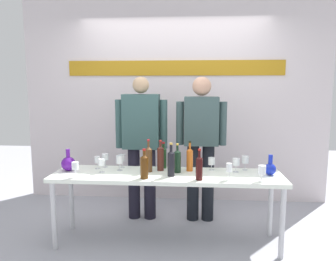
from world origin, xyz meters
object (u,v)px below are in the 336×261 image
(wine_bottle_2, at_px, (177,160))
(wine_bottle_5, at_px, (149,158))
(decanter_blue_right, at_px, (270,168))
(wine_bottle_4, at_px, (199,167))
(wine_glass_left_5, at_px, (97,160))
(wine_glass_right_0, at_px, (262,170))
(wine_glass_left_2, at_px, (122,158))
(wine_glass_right_1, at_px, (229,168))
(display_table, at_px, (167,180))
(wine_glass_right_4, at_px, (245,160))
(wine_bottle_7, at_px, (171,162))
(wine_bottle_0, at_px, (144,166))
(presenter_right, at_px, (201,140))
(wine_bottle_1, at_px, (163,157))
(wine_bottle_3, at_px, (190,159))
(presenter_left, at_px, (141,139))
(wine_glass_left_0, at_px, (101,163))
(wine_glass_left_1, at_px, (120,160))
(wine_glass_left_4, at_px, (75,166))
(decanter_blue_left, at_px, (68,163))
(wine_glass_right_3, at_px, (236,162))
(wine_glass_left_3, at_px, (105,157))
(wine_glass_right_2, at_px, (212,161))
(wine_bottle_6, at_px, (160,157))

(wine_bottle_2, distance_m, wine_bottle_5, 0.29)
(decanter_blue_right, xyz_separation_m, wine_bottle_4, (-0.70, -0.22, 0.06))
(wine_glass_left_5, bearing_deg, wine_glass_right_0, -11.03)
(wine_glass_left_2, height_order, wine_glass_right_1, wine_glass_right_1)
(display_table, relative_size, wine_glass_right_4, 15.13)
(wine_bottle_7, height_order, wine_glass_right_1, wine_bottle_7)
(wine_bottle_0, xyz_separation_m, wine_glass_right_0, (1.09, -0.00, -0.02))
(presenter_right, relative_size, wine_bottle_4, 5.74)
(display_table, distance_m, wine_bottle_7, 0.22)
(wine_bottle_7, relative_size, wine_glass_right_1, 2.10)
(display_table, height_order, wine_glass_right_0, wine_glass_right_0)
(wine_bottle_1, height_order, wine_bottle_3, wine_bottle_3)
(display_table, xyz_separation_m, wine_bottle_4, (0.32, -0.19, 0.19))
(decanter_blue_right, relative_size, presenter_left, 0.12)
(wine_bottle_2, distance_m, wine_bottle_4, 0.33)
(wine_bottle_1, relative_size, wine_glass_left_0, 2.00)
(presenter_right, height_order, wine_bottle_3, presenter_right)
(wine_bottle_4, bearing_deg, wine_glass_left_1, 161.33)
(wine_glass_left_4, bearing_deg, wine_glass_right_0, 0.63)
(decanter_blue_right, xyz_separation_m, wine_bottle_0, (-1.22, -0.22, 0.06))
(presenter_left, height_order, wine_bottle_4, presenter_left)
(wine_bottle_2, height_order, wine_glass_right_1, wine_bottle_2)
(presenter_right, bearing_deg, wine_bottle_4, -92.33)
(wine_bottle_3, bearing_deg, wine_bottle_1, 161.03)
(decanter_blue_left, xyz_separation_m, wine_glass_right_3, (1.72, 0.08, 0.02))
(wine_glass_left_3, distance_m, wine_glass_right_2, 1.13)
(decanter_blue_left, xyz_separation_m, wine_bottle_1, (0.97, 0.19, 0.04))
(wine_bottle_2, bearing_deg, wine_glass_left_5, 174.77)
(wine_bottle_0, height_order, wine_bottle_4, wine_bottle_4)
(wine_glass_right_3, bearing_deg, wine_glass_right_2, 166.38)
(display_table, distance_m, wine_glass_left_4, 0.90)
(presenter_right, bearing_deg, wine_glass_left_3, -159.29)
(wine_glass_left_3, distance_m, wine_glass_right_4, 1.48)
(wine_glass_left_2, relative_size, wine_glass_right_4, 0.96)
(wine_bottle_7, height_order, wine_glass_right_4, wine_bottle_7)
(wine_glass_left_2, bearing_deg, wine_bottle_6, -11.01)
(wine_glass_left_0, height_order, wine_glass_right_2, wine_glass_left_0)
(presenter_right, distance_m, wine_bottle_7, 0.75)
(decanter_blue_right, distance_m, wine_glass_right_4, 0.28)
(wine_glass_left_3, xyz_separation_m, wine_glass_right_1, (1.28, -0.37, -0.00))
(wine_glass_left_0, height_order, wine_glass_left_1, wine_glass_left_1)
(wine_bottle_7, bearing_deg, wine_glass_left_1, 162.88)
(decanter_blue_left, height_order, wine_bottle_1, wine_bottle_1)
(display_table, height_order, wine_bottle_1, wine_bottle_1)
(wine_bottle_7, height_order, wine_glass_left_4, wine_bottle_7)
(wine_glass_left_2, relative_size, wine_glass_left_5, 1.08)
(wine_bottle_3, xyz_separation_m, wine_glass_right_1, (0.37, -0.29, -0.02))
(wine_glass_left_3, relative_size, wine_glass_right_3, 1.04)
(presenter_right, distance_m, wine_glass_left_1, 1.00)
(wine_glass_left_2, distance_m, wine_glass_left_5, 0.26)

